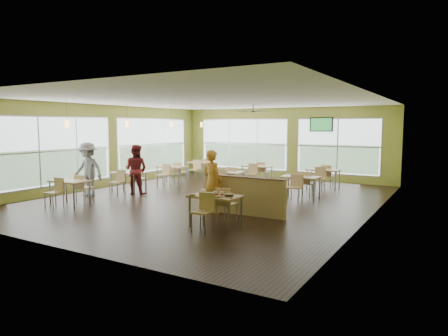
# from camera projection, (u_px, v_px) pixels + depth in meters

# --- Properties ---
(room) EXTENTS (12.00, 12.04, 3.20)m
(room) POSITION_uv_depth(u_px,v_px,m) (212.00, 150.00, 12.92)
(room) COLOR black
(room) RESTS_ON ground
(window_bays) EXTENTS (9.24, 10.24, 2.38)m
(window_bays) POSITION_uv_depth(u_px,v_px,m) (198.00, 148.00, 16.91)
(window_bays) COLOR white
(window_bays) RESTS_ON room
(main_table) EXTENTS (1.22, 1.52, 0.87)m
(main_table) POSITION_uv_depth(u_px,v_px,m) (215.00, 200.00, 9.44)
(main_table) COLOR #DEBC77
(main_table) RESTS_ON floor
(half_wall_divider) EXTENTS (2.40, 0.14, 1.04)m
(half_wall_divider) POSITION_uv_depth(u_px,v_px,m) (244.00, 196.00, 10.70)
(half_wall_divider) COLOR #DEBC77
(half_wall_divider) RESTS_ON floor
(dining_tables) EXTENTS (6.92, 8.72, 0.87)m
(dining_tables) POSITION_uv_depth(u_px,v_px,m) (212.00, 173.00, 15.02)
(dining_tables) COLOR #DEBC77
(dining_tables) RESTS_ON floor
(pendant_lights) EXTENTS (0.11, 7.31, 0.86)m
(pendant_lights) POSITION_uv_depth(u_px,v_px,m) (149.00, 124.00, 15.03)
(pendant_lights) COLOR #2D2119
(pendant_lights) RESTS_ON ceiling
(ceiling_fan) EXTENTS (1.25, 1.25, 0.29)m
(ceiling_fan) POSITION_uv_depth(u_px,v_px,m) (253.00, 111.00, 15.35)
(ceiling_fan) COLOR #2D2119
(ceiling_fan) RESTS_ON ceiling
(tv_backwall) EXTENTS (1.00, 0.07, 0.60)m
(tv_backwall) POSITION_uv_depth(u_px,v_px,m) (321.00, 124.00, 16.97)
(tv_backwall) COLOR black
(tv_backwall) RESTS_ON wall_back
(man_plaid) EXTENTS (0.72, 0.56, 1.74)m
(man_plaid) POSITION_uv_depth(u_px,v_px,m) (212.00, 182.00, 10.91)
(man_plaid) COLOR orange
(man_plaid) RESTS_ON floor
(patron_maroon) EXTENTS (0.97, 0.83, 1.75)m
(patron_maroon) POSITION_uv_depth(u_px,v_px,m) (136.00, 170.00, 13.90)
(patron_maroon) COLOR maroon
(patron_maroon) RESTS_ON floor
(patron_grey) EXTENTS (1.26, 0.82, 1.83)m
(patron_grey) POSITION_uv_depth(u_px,v_px,m) (88.00, 169.00, 13.52)
(patron_grey) COLOR slate
(patron_grey) RESTS_ON floor
(cup_blue) EXTENTS (0.10, 0.10, 0.37)m
(cup_blue) POSITION_uv_depth(u_px,v_px,m) (203.00, 192.00, 9.48)
(cup_blue) COLOR white
(cup_blue) RESTS_ON main_table
(cup_yellow) EXTENTS (0.10, 0.10, 0.35)m
(cup_yellow) POSITION_uv_depth(u_px,v_px,m) (204.00, 193.00, 9.39)
(cup_yellow) COLOR white
(cup_yellow) RESTS_ON main_table
(cup_red_near) EXTENTS (0.09, 0.09, 0.33)m
(cup_red_near) POSITION_uv_depth(u_px,v_px,m) (215.00, 194.00, 9.23)
(cup_red_near) COLOR white
(cup_red_near) RESTS_ON main_table
(cup_red_far) EXTENTS (0.09, 0.09, 0.33)m
(cup_red_far) POSITION_uv_depth(u_px,v_px,m) (222.00, 194.00, 9.22)
(cup_red_far) COLOR white
(cup_red_far) RESTS_ON main_table
(food_basket) EXTENTS (0.26, 0.26, 0.06)m
(food_basket) POSITION_uv_depth(u_px,v_px,m) (229.00, 195.00, 9.30)
(food_basket) COLOR black
(food_basket) RESTS_ON main_table
(ketchup_cup) EXTENTS (0.05, 0.05, 0.02)m
(ketchup_cup) POSITION_uv_depth(u_px,v_px,m) (231.00, 198.00, 8.98)
(ketchup_cup) COLOR #B62306
(ketchup_cup) RESTS_ON main_table
(wrapper_left) EXTENTS (0.21, 0.20, 0.04)m
(wrapper_left) POSITION_uv_depth(u_px,v_px,m) (192.00, 195.00, 9.40)
(wrapper_left) COLOR olive
(wrapper_left) RESTS_ON main_table
(wrapper_mid) EXTENTS (0.21, 0.20, 0.04)m
(wrapper_mid) POSITION_uv_depth(u_px,v_px,m) (216.00, 194.00, 9.52)
(wrapper_mid) COLOR olive
(wrapper_mid) RESTS_ON main_table
(wrapper_right) EXTENTS (0.17, 0.16, 0.04)m
(wrapper_right) POSITION_uv_depth(u_px,v_px,m) (218.00, 197.00, 9.14)
(wrapper_right) COLOR olive
(wrapper_right) RESTS_ON main_table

